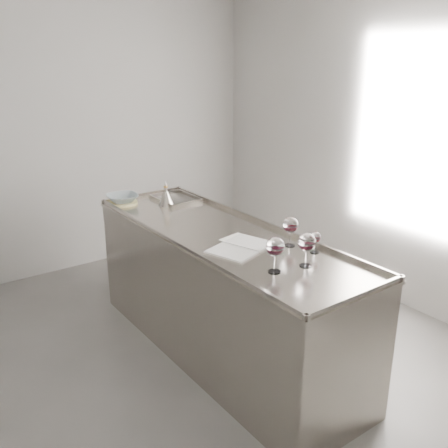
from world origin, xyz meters
TOP-DOWN VIEW (x-y plane):
  - room_shell at (0.00, 0.00)m, footprint 4.54×5.04m
  - counter at (0.50, 0.30)m, footprint 0.77×2.42m
  - wine_glass_left at (0.38, -0.39)m, footprint 0.11×0.11m
  - wine_glass_middle at (0.58, -0.44)m, footprint 0.11×0.11m
  - wine_glass_right at (0.73, -0.14)m, footprint 0.10×0.10m
  - wine_glass_small at (0.77, -0.32)m, footprint 0.07×0.07m
  - notebook at (0.44, 0.01)m, footprint 0.48×0.40m
  - loose_paper_top at (0.54, 0.10)m, footprint 0.25×0.31m
  - trivet at (0.26, 1.38)m, footprint 0.32×0.32m
  - ceramic_bowl at (0.26, 1.38)m, footprint 0.29×0.29m
  - wine_funnel at (0.54, 1.14)m, footprint 0.14×0.14m

SIDE VIEW (x-z plane):
  - counter at x=0.50m, z-range -0.01..0.96m
  - loose_paper_top at x=0.54m, z-range 0.94..0.94m
  - notebook at x=0.44m, z-range 0.94..0.95m
  - trivet at x=0.26m, z-range 0.94..0.96m
  - ceramic_bowl at x=0.26m, z-range 0.96..1.02m
  - wine_funnel at x=0.54m, z-range 0.90..1.10m
  - wine_glass_small at x=0.77m, z-range 0.97..1.11m
  - wine_glass_right at x=0.73m, z-range 0.98..1.18m
  - wine_glass_middle at x=0.58m, z-range 0.98..1.19m
  - wine_glass_left at x=0.38m, z-range 0.98..1.20m
  - room_shell at x=0.00m, z-range -0.02..2.82m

